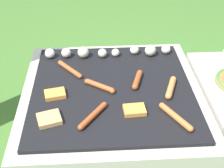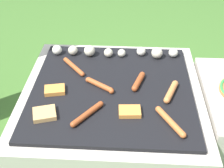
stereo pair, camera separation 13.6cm
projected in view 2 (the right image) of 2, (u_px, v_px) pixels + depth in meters
ground_plane at (112, 145)px, 1.70m from camera, size 14.00×14.00×0.00m
grill at (112, 119)px, 1.58m from camera, size 0.85×0.85×0.40m
sausage_back_left at (170, 121)px, 1.26m from camera, size 0.11×0.17×0.03m
sausage_mid_left at (139, 81)px, 1.48m from camera, size 0.07×0.14×0.03m
sausage_front_center at (74, 67)px, 1.59m from camera, size 0.13×0.15×0.02m
sausage_back_right at (87, 114)px, 1.30m from camera, size 0.12×0.16×0.02m
sausage_back_center at (100, 85)px, 1.46m from camera, size 0.14×0.11×0.02m
sausage_front_right at (171, 92)px, 1.41m from camera, size 0.08×0.16×0.03m
bread_slice_left at (45, 114)px, 1.30m from camera, size 0.11×0.11×0.02m
bread_slice_right at (55, 90)px, 1.43m from camera, size 0.10×0.08×0.02m
bread_slice_center at (130, 112)px, 1.31m from camera, size 0.10×0.07×0.02m
mushroom_row at (114, 52)px, 1.68m from camera, size 0.68×0.08×0.06m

